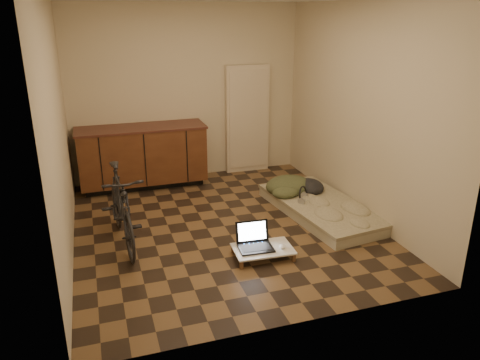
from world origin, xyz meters
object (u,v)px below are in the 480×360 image
object	(u,v)px
lap_desk	(263,249)
laptop	(255,242)
futon	(322,208)
bicycle	(121,203)

from	to	relation	value
lap_desk	laptop	world-z (taller)	laptop
futon	lap_desk	world-z (taller)	futon
futon	laptop	xyz separation A→B (m)	(-1.19, -0.77, 0.08)
bicycle	futon	world-z (taller)	bicycle
bicycle	lap_desk	xyz separation A→B (m)	(1.38, -0.78, -0.40)
futon	lap_desk	xyz separation A→B (m)	(-1.12, -0.83, 0.01)
futon	lap_desk	size ratio (longest dim) A/B	2.99
bicycle	futon	distance (m)	2.53
lap_desk	laptop	distance (m)	0.12
bicycle	lap_desk	world-z (taller)	bicycle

